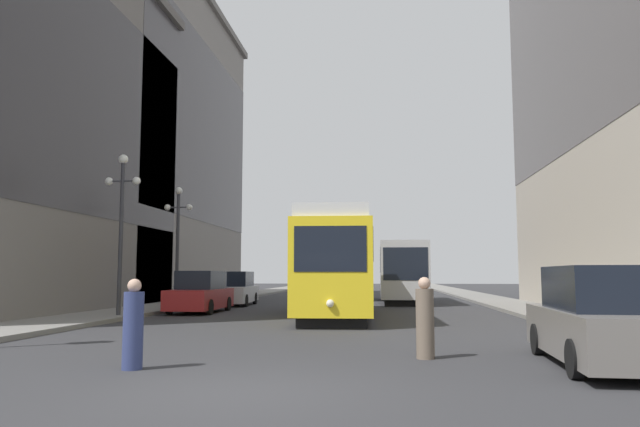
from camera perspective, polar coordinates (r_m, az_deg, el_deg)
The scene contains 13 objects.
ground_plane at distance 8.92m, azimuth -7.51°, elevation -16.54°, with size 200.00×200.00×0.00m, color #303033.
sidewalk_left at distance 49.73m, azimuth -6.60°, elevation -7.60°, with size 2.93×120.00×0.15m, color gray.
sidewalk_right at distance 49.01m, azimuth 13.98°, elevation -7.50°, with size 2.93×120.00×0.15m, color gray.
streetcar at distance 24.28m, azimuth 1.79°, elevation -4.78°, with size 2.99×12.39×3.89m.
transit_bus at distance 36.97m, azimuth 7.76°, elevation -5.32°, with size 2.66×11.34×3.45m.
parked_car_left_near at distance 27.15m, azimuth -11.27°, elevation -7.43°, with size 1.90×4.78×1.82m.
parked_car_left_mid at distance 33.14m, azimuth -8.08°, elevation -7.17°, with size 2.06×4.84×1.82m.
parked_car_right_far at distance 12.24m, azimuth 25.23°, elevation -9.12°, with size 2.07×4.89×1.82m.
pedestrian_crossing_near at distance 11.30m, azimuth -17.33°, elevation -10.26°, with size 0.36×0.36×1.59m.
pedestrian_crossing_far at distance 12.33m, azimuth 9.95°, elevation -9.98°, with size 0.36×0.36×1.61m.
lamp_post_left_near at distance 24.10m, azimuth -18.32°, elevation 0.33°, with size 1.41×0.36×6.12m.
lamp_post_left_far at distance 29.96m, azimuth -13.36°, elevation -1.34°, with size 1.41×0.36×5.77m.
building_left_corner at distance 45.17m, azimuth -19.05°, elevation 6.51°, with size 13.95×22.81×21.49m.
Camera 1 is at (2.01, -8.52, 1.67)m, focal length 33.67 mm.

